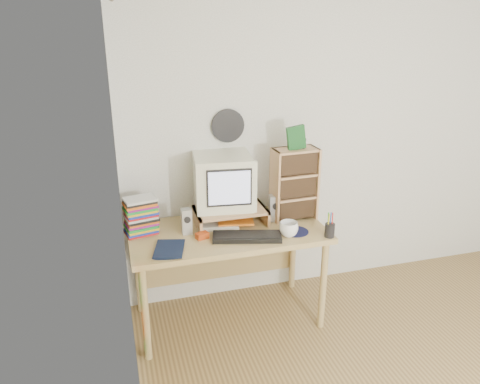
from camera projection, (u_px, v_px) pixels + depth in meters
back_wall at (339, 140)px, 3.78m from camera, size 3.50×0.00×3.50m
left_wall at (134, 284)px, 1.76m from camera, size 0.00×3.50×3.50m
curtain at (137, 249)px, 2.23m from camera, size 0.00×2.20×2.20m
wall_disc at (228, 126)px, 3.46m from camera, size 0.25×0.02×0.25m
desk at (226, 243)px, 3.46m from camera, size 1.40×0.70×0.75m
monitor_riser at (231, 212)px, 3.43m from camera, size 0.52×0.30×0.12m
crt_monitor at (224, 182)px, 3.39m from camera, size 0.45×0.45×0.39m
speaker_left at (187, 221)px, 3.28m from camera, size 0.07×0.07×0.19m
speaker_right at (274, 208)px, 3.49m from camera, size 0.08×0.08×0.20m
keyboard at (247, 237)px, 3.22m from camera, size 0.50×0.27×0.03m
dvd_stack at (141, 214)px, 3.26m from camera, size 0.24×0.19×0.30m
cd_rack at (294, 184)px, 3.47m from camera, size 0.33×0.19×0.54m
mug at (289, 229)px, 3.25m from camera, size 0.14×0.14×0.10m
diary at (155, 248)px, 3.05m from camera, size 0.27×0.22×0.05m
mousepad at (295, 231)px, 3.33m from camera, size 0.24×0.24×0.00m
pen_cup at (330, 228)px, 3.23m from camera, size 0.09×0.09×0.14m
papers at (224, 222)px, 3.45m from camera, size 0.34×0.27×0.04m
red_box at (202, 236)px, 3.23m from camera, size 0.10×0.08×0.04m
game_box at (296, 138)px, 3.32m from camera, size 0.13×0.03×0.17m
webcam at (303, 142)px, 3.37m from camera, size 0.05×0.05×0.09m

